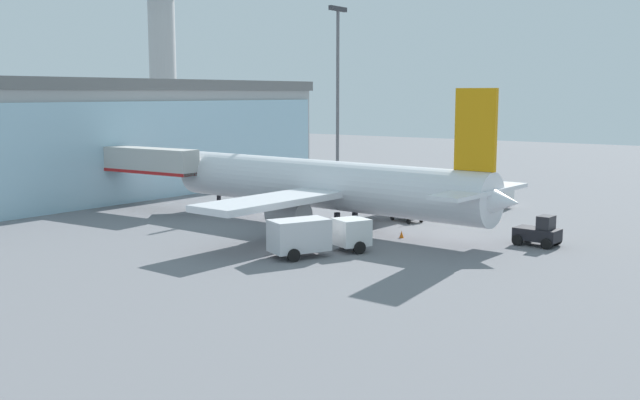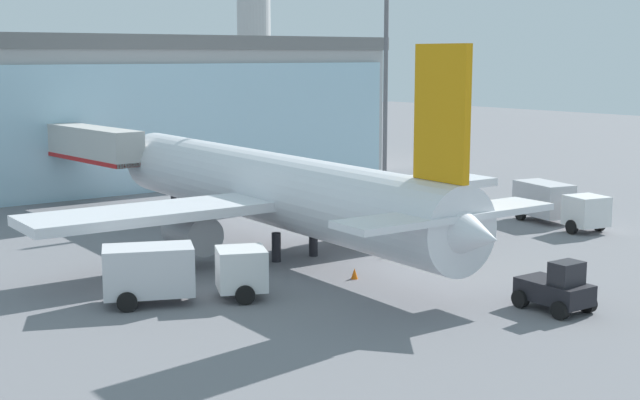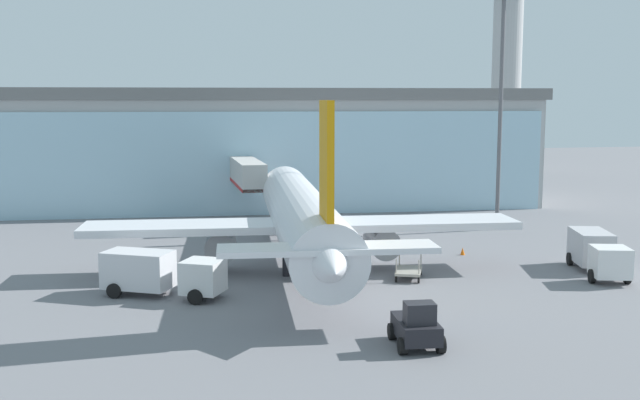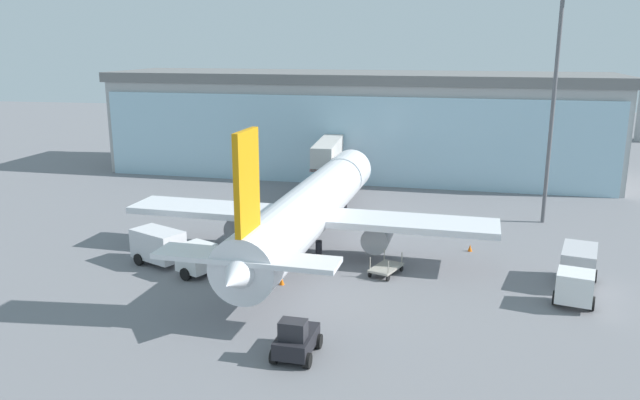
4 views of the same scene
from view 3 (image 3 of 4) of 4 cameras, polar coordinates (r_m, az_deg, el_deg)
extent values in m
plane|color=slate|center=(47.19, -0.60, -6.60)|extent=(240.00, 240.00, 0.00)
cube|color=#A1A1A1|center=(82.82, -5.35, 3.61)|extent=(62.30, 17.91, 11.56)
cube|color=#A3C9DC|center=(75.37, -5.05, 2.77)|extent=(60.32, 3.41, 10.40)
cube|color=slate|center=(82.61, -5.41, 8.03)|extent=(63.54, 18.27, 1.20)
cube|color=beige|center=(71.49, -5.69, 2.17)|extent=(2.53, 13.77, 2.40)
cube|color=red|center=(71.60, -5.68, 1.34)|extent=(2.57, 13.77, 0.30)
cylinder|color=#4C4C51|center=(76.91, -6.12, 0.31)|extent=(0.70, 0.70, 3.60)
cylinder|color=#B3B3B3|center=(129.73, 14.02, 9.04)|extent=(4.85, 4.85, 30.34)
cylinder|color=#59595E|center=(68.17, 13.57, 6.23)|extent=(0.36, 0.36, 20.30)
cylinder|color=silver|center=(51.85, -1.48, -1.19)|extent=(6.48, 31.52, 4.08)
cone|color=silver|center=(67.31, -2.70, 0.86)|extent=(4.29, 3.31, 4.08)
cone|color=silver|center=(36.56, 0.79, -4.97)|extent=(3.97, 4.27, 3.67)
cube|color=silver|center=(50.38, -1.31, -1.93)|extent=(29.35, 6.43, 0.50)
cube|color=silver|center=(37.40, 0.59, -3.73)|extent=(11.15, 3.24, 0.30)
cube|color=orange|center=(37.28, 0.50, 3.06)|extent=(0.61, 3.22, 5.93)
cylinder|color=gray|center=(50.90, -7.58, -3.44)|extent=(2.34, 3.35, 2.10)
cylinder|color=gray|center=(51.91, 4.74, -3.18)|extent=(2.34, 3.35, 2.10)
cylinder|color=black|center=(49.77, -2.60, -4.90)|extent=(0.50, 0.50, 1.60)
cylinder|color=black|center=(50.00, 0.21, -4.84)|extent=(0.50, 0.50, 1.60)
cylinder|color=black|center=(64.75, -2.50, -1.95)|extent=(0.40, 0.40, 1.60)
cube|color=silver|center=(44.35, -8.90, -5.76)|extent=(2.95, 2.95, 1.90)
cube|color=silver|center=(46.17, -13.68, -5.16)|extent=(4.56, 3.76, 2.20)
cylinder|color=black|center=(45.56, -8.31, -6.62)|extent=(0.94, 0.67, 0.90)
cylinder|color=black|center=(43.62, -9.47, -7.30)|extent=(0.94, 0.67, 0.90)
cylinder|color=black|center=(47.84, -14.06, -6.08)|extent=(0.94, 0.67, 0.90)
cylinder|color=black|center=(45.99, -15.40, -6.68)|extent=(0.94, 0.67, 0.90)
cube|color=silver|center=(51.08, 21.25, -4.41)|extent=(2.68, 2.68, 1.90)
cube|color=#B2B2B7|center=(54.98, 19.93, -3.35)|extent=(3.14, 4.43, 2.20)
cylinder|color=black|center=(51.63, 22.36, -5.42)|extent=(0.52, 0.95, 0.90)
cylinder|color=black|center=(50.96, 20.01, -5.48)|extent=(0.52, 0.95, 0.90)
cylinder|color=black|center=(56.45, 20.67, -4.25)|extent=(0.52, 0.95, 0.90)
cylinder|color=black|center=(55.84, 18.50, -4.28)|extent=(0.52, 0.95, 0.90)
cube|color=#9E998C|center=(49.42, 6.78, -5.37)|extent=(2.54, 3.20, 0.16)
cylinder|color=black|center=(48.36, 7.53, -6.04)|extent=(0.28, 0.45, 0.44)
cylinder|color=#9E998C|center=(48.17, 7.55, -5.09)|extent=(0.08, 0.08, 0.90)
cylinder|color=black|center=(48.46, 5.82, -5.99)|extent=(0.28, 0.45, 0.44)
cylinder|color=#9E998C|center=(48.27, 5.83, -5.03)|extent=(0.08, 0.08, 0.90)
cylinder|color=black|center=(50.53, 7.69, -5.45)|extent=(0.28, 0.45, 0.44)
cylinder|color=#9E998C|center=(50.35, 7.70, -4.53)|extent=(0.08, 0.08, 0.90)
cylinder|color=black|center=(50.63, 6.05, -5.39)|extent=(0.28, 0.45, 0.44)
cylinder|color=#9E998C|center=(50.45, 6.07, -4.48)|extent=(0.08, 0.08, 0.90)
cube|color=black|center=(36.29, 7.32, -9.69)|extent=(2.04, 3.33, 0.90)
cube|color=#26262B|center=(35.42, 7.60, -8.53)|extent=(1.47, 1.10, 1.00)
cylinder|color=black|center=(37.27, 5.52, -9.92)|extent=(0.41, 0.82, 0.80)
cylinder|color=black|center=(37.68, 8.24, -9.77)|extent=(0.41, 0.82, 0.80)
cylinder|color=black|center=(35.19, 6.31, -11.01)|extent=(0.41, 0.82, 0.80)
cylinder|color=black|center=(35.63, 9.18, -10.83)|extent=(0.41, 0.82, 0.80)
cone|color=orange|center=(44.72, -0.53, -7.04)|extent=(0.36, 0.36, 0.55)
cone|color=orange|center=(57.47, 10.81, -3.86)|extent=(0.36, 0.36, 0.55)
camera|label=1|loc=(45.63, -81.86, 0.56)|focal=42.00mm
camera|label=2|loc=(23.20, -75.69, 0.60)|focal=50.00mm
camera|label=4|loc=(18.52, 71.23, 17.16)|focal=35.00mm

